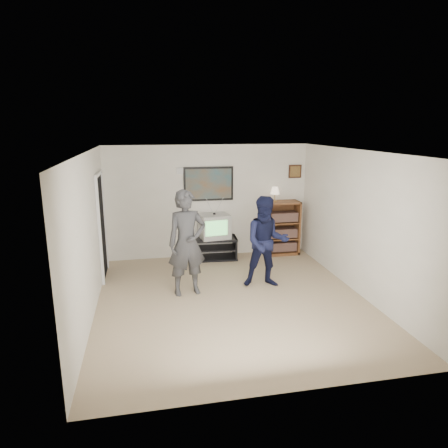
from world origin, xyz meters
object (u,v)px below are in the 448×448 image
object	(u,v)px
media_stand	(215,248)
crt_television	(214,226)
bookshelf	(282,228)
person_tall	(187,243)
person_short	(266,242)

from	to	relation	value
media_stand	crt_television	bearing A→B (deg)	-175.80
bookshelf	person_tall	xyz separation A→B (m)	(-2.37, -1.83, 0.31)
crt_television	person_tall	distance (m)	1.96
person_tall	person_short	world-z (taller)	person_tall
crt_television	person_tall	bearing A→B (deg)	-120.81
crt_television	person_short	distance (m)	1.85
bookshelf	media_stand	bearing A→B (deg)	-178.19
media_stand	person_tall	world-z (taller)	person_tall
media_stand	person_short	xyz separation A→B (m)	(0.65, -1.72, 0.60)
crt_television	bookshelf	size ratio (longest dim) A/B	0.51
media_stand	crt_television	distance (m)	0.51
person_tall	bookshelf	bearing A→B (deg)	27.81
person_short	crt_television	bearing A→B (deg)	120.07
crt_television	person_tall	world-z (taller)	person_tall
person_tall	crt_television	bearing A→B (deg)	56.26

